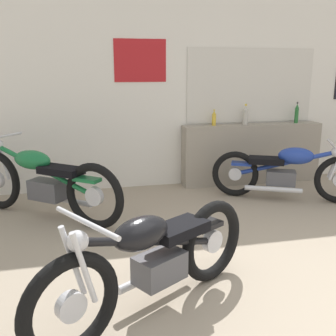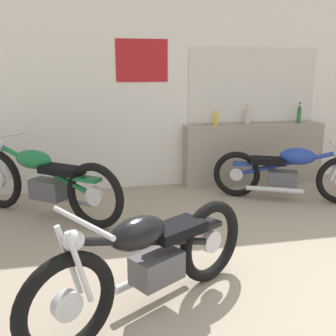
{
  "view_description": "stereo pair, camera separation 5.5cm",
  "coord_description": "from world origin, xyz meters",
  "px_view_note": "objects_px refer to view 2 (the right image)",
  "views": [
    {
      "loc": [
        -1.87,
        -1.86,
        1.71
      ],
      "look_at": [
        -0.99,
        1.98,
        0.7
      ],
      "focal_mm": 42.0,
      "sensor_mm": 36.0,
      "label": 1
    },
    {
      "loc": [
        -1.81,
        -1.87,
        1.71
      ],
      "look_at": [
        -0.99,
        1.98,
        0.7
      ],
      "focal_mm": 42.0,
      "sensor_mm": 36.0,
      "label": 2
    }
  ],
  "objects_px": {
    "bottle_leftmost": "(216,118)",
    "motorcycle_blue": "(288,171)",
    "motorcycle_green": "(43,181)",
    "motorcycle_black": "(150,259)",
    "bottle_left_center": "(247,116)",
    "bottle_center": "(299,114)"
  },
  "relations": [
    {
      "from": "motorcycle_green",
      "to": "bottle_leftmost",
      "type": "bearing_deg",
      "value": 20.01
    },
    {
      "from": "bottle_center",
      "to": "motorcycle_blue",
      "type": "xyz_separation_m",
      "value": [
        -0.6,
        -0.87,
        -0.64
      ]
    },
    {
      "from": "bottle_center",
      "to": "motorcycle_green",
      "type": "height_order",
      "value": "bottle_center"
    },
    {
      "from": "bottle_leftmost",
      "to": "bottle_left_center",
      "type": "height_order",
      "value": "bottle_left_center"
    },
    {
      "from": "motorcycle_blue",
      "to": "bottle_leftmost",
      "type": "bearing_deg",
      "value": 128.55
    },
    {
      "from": "motorcycle_blue",
      "to": "motorcycle_black",
      "type": "relative_size",
      "value": 1.03
    },
    {
      "from": "bottle_leftmost",
      "to": "motorcycle_blue",
      "type": "height_order",
      "value": "bottle_leftmost"
    },
    {
      "from": "bottle_leftmost",
      "to": "bottle_left_center",
      "type": "relative_size",
      "value": 0.77
    },
    {
      "from": "motorcycle_blue",
      "to": "motorcycle_green",
      "type": "bearing_deg",
      "value": 179.49
    },
    {
      "from": "bottle_leftmost",
      "to": "motorcycle_green",
      "type": "distance_m",
      "value": 2.58
    },
    {
      "from": "motorcycle_blue",
      "to": "motorcycle_black",
      "type": "xyz_separation_m",
      "value": [
        -2.17,
        -2.05,
        0.02
      ]
    },
    {
      "from": "bottle_center",
      "to": "motorcycle_blue",
      "type": "distance_m",
      "value": 1.23
    },
    {
      "from": "motorcycle_black",
      "to": "bottle_center",
      "type": "bearing_deg",
      "value": 46.44
    },
    {
      "from": "bottle_center",
      "to": "motorcycle_green",
      "type": "bearing_deg",
      "value": -167.14
    },
    {
      "from": "bottle_center",
      "to": "motorcycle_blue",
      "type": "height_order",
      "value": "bottle_center"
    },
    {
      "from": "bottle_left_center",
      "to": "motorcycle_black",
      "type": "relative_size",
      "value": 0.17
    },
    {
      "from": "bottle_leftmost",
      "to": "motorcycle_blue",
      "type": "bearing_deg",
      "value": -51.45
    },
    {
      "from": "bottle_leftmost",
      "to": "bottle_left_center",
      "type": "bearing_deg",
      "value": -0.66
    },
    {
      "from": "bottle_center",
      "to": "motorcycle_blue",
      "type": "bearing_deg",
      "value": -124.8
    },
    {
      "from": "bottle_left_center",
      "to": "motorcycle_blue",
      "type": "xyz_separation_m",
      "value": [
        0.22,
        -0.88,
        -0.63
      ]
    },
    {
      "from": "bottle_left_center",
      "to": "motorcycle_blue",
      "type": "distance_m",
      "value": 1.11
    },
    {
      "from": "motorcycle_green",
      "to": "motorcycle_black",
      "type": "distance_m",
      "value": 2.27
    }
  ]
}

